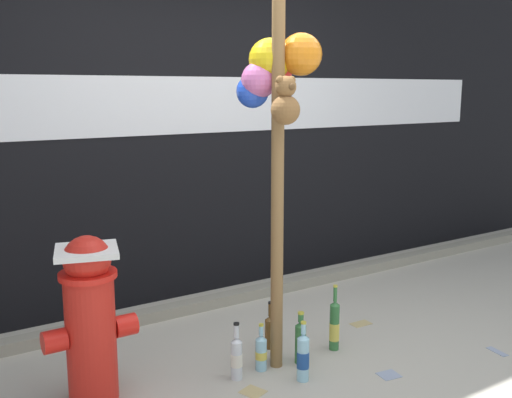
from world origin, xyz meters
The scene contains 16 objects.
ground_plane centered at (0.00, 0.00, 0.00)m, with size 14.00×14.00×0.00m, color #ADA899.
building_wall centered at (0.00, 1.81, 1.71)m, with size 10.00×0.21×3.43m.
curb_strip centered at (0.00, 1.38, 0.04)m, with size 8.00×0.12×0.08m, color gray.
memorial_post centered at (-0.18, 0.37, 1.86)m, with size 0.49×0.47×3.06m.
fire_hydrant centered at (-1.24, 0.54, 0.47)m, with size 0.49×0.39×0.90m.
bottle_0 centered at (0.23, 0.30, 0.16)m, with size 0.06×0.06×0.43m.
bottle_1 centered at (-0.06, 0.27, 0.14)m, with size 0.07×0.07×0.32m.
bottle_2 centered at (-0.19, 0.08, 0.14)m, with size 0.07×0.07×0.35m.
bottle_3 centered at (-0.16, 0.39, 0.13)m, with size 0.06×0.06×0.32m.
bottle_4 centered at (-0.31, 0.32, 0.11)m, with size 0.07×0.07×0.29m.
bottle_5 centered at (-0.49, 0.30, 0.13)m, with size 0.07×0.07×0.34m.
bottle_6 centered at (-0.10, 0.54, 0.12)m, with size 0.07×0.07×0.31m.
litter_0 centered at (-0.50, 0.12, 0.00)m, with size 0.12×0.11×0.01m, color tan.
litter_1 centered at (1.07, -0.29, 0.00)m, with size 0.15×0.05×0.01m, color #8C99B2.
litter_2 centered at (0.66, 0.51, 0.00)m, with size 0.15×0.09×0.01m, color tan.
litter_3 centered at (0.27, -0.14, 0.00)m, with size 0.12×0.10×0.01m, color #8C99B2.
Camera 1 is at (-2.11, -2.39, 1.63)m, focal length 41.52 mm.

